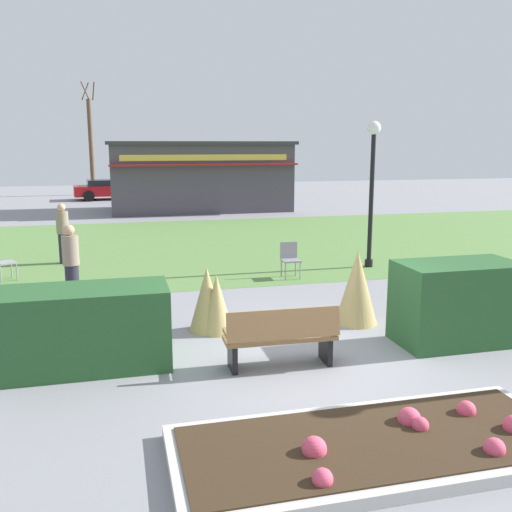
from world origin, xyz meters
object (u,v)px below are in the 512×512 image
Objects in this scene: lamppost_mid at (372,176)px; trash_bin at (135,339)px; person_strolling at (63,233)px; cafe_chair_west at (1,260)px; park_bench at (281,337)px; person_standing at (71,264)px; parked_car_west_slot at (109,189)px; tree_right_bg at (91,145)px; food_kiosk at (199,176)px; parked_car_center_slot at (195,187)px; cafe_chair_east at (290,257)px.

trash_bin is at bearing -138.56° from lamppost_mid.
cafe_chair_west is at bearing -157.81° from person_strolling.
person_strolling is (1.31, 1.84, 0.33)m from cafe_chair_west.
person_standing reaches higher than park_bench.
parked_car_west_slot is 0.61× the size of tree_right_bg.
lamppost_mid reaches higher than cafe_chair_west.
food_kiosk is at bearing 84.99° from park_bench.
cafe_chair_west is at bearing -96.66° from parked_car_west_slot.
cafe_chair_east is at bearing -91.61° from parked_car_center_slot.
food_kiosk reaches higher than person_standing.
lamppost_mid is at bearing -71.74° from parked_car_west_slot.
person_strolling and person_standing have the same top height.
parked_car_west_slot reaches higher than cafe_chair_west.
cafe_chair_west is 0.53× the size of person_strolling.
tree_right_bg is at bearing 57.49° from person_strolling.
cafe_chair_west is 3.17m from person_standing.
cafe_chair_west is (-5.10, 6.87, 0.05)m from park_bench.
lamppost_mid reaches higher than park_bench.
cafe_chair_west is 0.20× the size of parked_car_west_slot.
person_strolling is 0.24× the size of tree_right_bg.
person_strolling reaches higher than trash_bin.
parked_car_west_slot is (-7.03, 21.31, -1.83)m from lamppost_mid.
park_bench is at bearing -67.98° from person_standing.
park_bench is 0.44× the size of lamppost_mid.
tree_right_bg reaches higher than parked_car_center_slot.
lamppost_mid is 21.47m from parked_car_center_slot.
tree_right_bg reaches higher than cafe_chair_east.
person_strolling is 4.43m from person_standing.
lamppost_mid is at bearing 15.03° from cafe_chair_east.
trash_bin is at bearing 166.60° from park_bench.
park_bench is 0.40× the size of parked_car_center_slot.
food_kiosk is 6.77m from parked_car_center_slot.
food_kiosk is (1.83, 20.87, 1.24)m from park_bench.
food_kiosk reaches higher than park_bench.
park_bench is at bearing -13.40° from trash_bin.
person_standing reaches higher than parked_car_center_slot.
food_kiosk is (-2.51, 14.66, -0.75)m from lamppost_mid.
trash_bin is 0.21× the size of parked_car_center_slot.
food_kiosk reaches higher than parked_car_west_slot.
lamppost_mid is at bearing -85.01° from parked_car_center_slot.
parked_car_west_slot is (-4.52, 6.65, -1.08)m from food_kiosk.
lamppost_mid reaches higher than food_kiosk.
cafe_chair_west is at bearing 115.07° from trash_bin.
lamppost_mid is 8.01m from person_standing.
parked_car_center_slot is at bearing 60.89° from person_standing.
person_standing is at bearing 127.23° from park_bench.
lamppost_mid is 2.31× the size of person_standing.
cafe_chair_east is at bearing -78.30° from parked_car_west_slot.
person_strolling is 22.41m from tree_right_bg.
person_strolling is at bearing -114.80° from food_kiosk.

